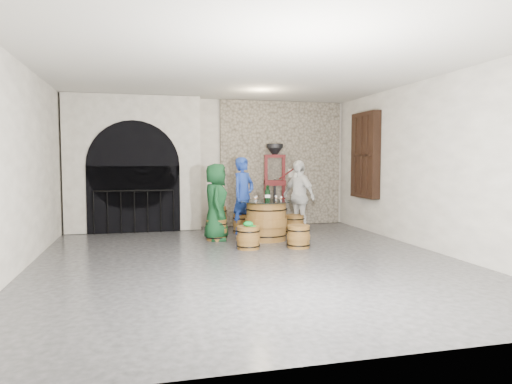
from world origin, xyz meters
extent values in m
plane|color=#2A2B2D|center=(0.00, 0.00, 0.00)|extent=(8.00, 8.00, 0.00)
plane|color=silver|center=(0.00, 4.00, 1.60)|extent=(8.00, 0.00, 8.00)
plane|color=silver|center=(0.00, -4.00, 1.60)|extent=(8.00, 0.00, 8.00)
plane|color=silver|center=(-3.50, 0.00, 1.60)|extent=(0.00, 8.00, 8.00)
plane|color=silver|center=(3.50, 0.00, 1.60)|extent=(0.00, 8.00, 8.00)
plane|color=beige|center=(0.00, 0.00, 3.20)|extent=(8.00, 8.00, 0.00)
cube|color=gray|center=(1.80, 3.94, 1.60)|extent=(3.20, 0.12, 3.18)
cube|color=silver|center=(-1.90, 3.75, 1.60)|extent=(3.10, 0.50, 3.18)
cube|color=black|center=(-1.90, 3.48, 0.78)|extent=(2.10, 0.03, 1.55)
cylinder|color=black|center=(-1.90, 3.48, 1.55)|extent=(2.10, 0.03, 2.10)
cylinder|color=black|center=(-1.90, 3.42, 0.98)|extent=(1.79, 0.04, 0.04)
cylinder|color=black|center=(-2.79, 3.42, 0.49)|extent=(0.02, 0.02, 0.98)
cylinder|color=black|center=(-2.50, 3.42, 0.49)|extent=(0.02, 0.02, 0.98)
cylinder|color=black|center=(-2.20, 3.42, 0.49)|extent=(0.02, 0.02, 0.98)
cylinder|color=black|center=(-1.90, 3.42, 0.49)|extent=(0.02, 0.02, 0.98)
cylinder|color=black|center=(-1.60, 3.42, 0.49)|extent=(0.02, 0.02, 0.98)
cylinder|color=black|center=(-1.31, 3.42, 0.49)|extent=(0.02, 0.02, 0.98)
cylinder|color=black|center=(-1.01, 3.42, 0.49)|extent=(0.02, 0.02, 0.98)
cube|color=black|center=(3.39, 2.40, 1.80)|extent=(0.20, 1.10, 2.00)
cube|color=black|center=(3.34, 2.40, 1.80)|extent=(0.06, 0.88, 1.76)
cube|color=black|center=(3.37, 2.40, 1.80)|extent=(0.22, 0.92, 0.06)
cube|color=black|center=(3.37, 2.11, 1.80)|extent=(0.22, 0.06, 1.80)
cube|color=black|center=(3.37, 2.40, 1.80)|extent=(0.22, 0.06, 1.80)
cube|color=black|center=(3.37, 2.69, 1.80)|extent=(0.22, 0.06, 1.80)
cylinder|color=brown|center=(0.82, 1.80, 0.39)|extent=(0.83, 0.83, 0.79)
cylinder|color=brown|center=(0.82, 1.80, 0.39)|extent=(0.89, 0.89, 0.17)
torus|color=black|center=(0.82, 1.80, 0.13)|extent=(0.89, 0.89, 0.02)
torus|color=black|center=(0.82, 1.80, 0.66)|extent=(0.89, 0.89, 0.02)
cylinder|color=brown|center=(0.82, 1.80, 0.80)|extent=(0.85, 0.85, 0.02)
cylinder|color=black|center=(0.82, 1.80, 0.82)|extent=(1.08, 1.08, 0.01)
cylinder|color=brown|center=(-0.21, 2.03, 0.21)|extent=(0.42, 0.42, 0.42)
cylinder|color=brown|center=(-0.21, 2.03, 0.21)|extent=(0.45, 0.45, 0.09)
torus|color=black|center=(-0.21, 2.03, 0.07)|extent=(0.46, 0.46, 0.02)
torus|color=black|center=(-0.21, 2.03, 0.35)|extent=(0.46, 0.46, 0.02)
cylinder|color=brown|center=(-0.21, 2.03, 0.43)|extent=(0.43, 0.43, 0.02)
cylinder|color=brown|center=(0.53, 2.81, 0.21)|extent=(0.42, 0.42, 0.42)
cylinder|color=brown|center=(0.53, 2.81, 0.21)|extent=(0.45, 0.45, 0.09)
torus|color=black|center=(0.53, 2.81, 0.07)|extent=(0.46, 0.46, 0.02)
torus|color=black|center=(0.53, 2.81, 0.35)|extent=(0.46, 0.46, 0.02)
cylinder|color=brown|center=(0.53, 2.81, 0.43)|extent=(0.43, 0.43, 0.02)
cylinder|color=brown|center=(1.66, 2.43, 0.21)|extent=(0.42, 0.42, 0.42)
cylinder|color=brown|center=(1.66, 2.43, 0.21)|extent=(0.45, 0.45, 0.09)
torus|color=black|center=(1.66, 2.43, 0.07)|extent=(0.46, 0.46, 0.02)
torus|color=black|center=(1.66, 2.43, 0.35)|extent=(0.46, 0.46, 0.02)
cylinder|color=brown|center=(1.66, 2.43, 0.43)|extent=(0.43, 0.43, 0.02)
cylinder|color=brown|center=(1.19, 0.82, 0.21)|extent=(0.42, 0.42, 0.42)
cylinder|color=brown|center=(1.19, 0.82, 0.21)|extent=(0.45, 0.45, 0.09)
torus|color=black|center=(1.19, 0.82, 0.07)|extent=(0.46, 0.46, 0.02)
torus|color=black|center=(1.19, 0.82, 0.35)|extent=(0.46, 0.46, 0.02)
cylinder|color=brown|center=(1.19, 0.82, 0.43)|extent=(0.43, 0.43, 0.02)
cylinder|color=brown|center=(0.23, 0.93, 0.21)|extent=(0.42, 0.42, 0.42)
cylinder|color=brown|center=(0.23, 0.93, 0.21)|extent=(0.45, 0.45, 0.09)
torus|color=black|center=(0.23, 0.93, 0.07)|extent=(0.46, 0.46, 0.02)
torus|color=black|center=(0.23, 0.93, 0.35)|extent=(0.46, 0.46, 0.02)
cylinder|color=brown|center=(0.23, 0.93, 0.43)|extent=(0.43, 0.43, 0.02)
ellipsoid|color=#0C8C2C|center=(0.23, 0.93, 0.48)|extent=(0.19, 0.19, 0.10)
cylinder|color=#0C8C2C|center=(0.31, 0.90, 0.44)|extent=(0.12, 0.12, 0.01)
imported|color=#103C1D|center=(-0.21, 2.04, 0.81)|extent=(0.62, 0.86, 1.62)
imported|color=#1B3796|center=(0.54, 2.77, 0.88)|extent=(0.76, 0.72, 1.75)
imported|color=white|center=(1.78, 2.52, 0.84)|extent=(0.77, 1.07, 1.68)
cylinder|color=black|center=(0.82, 1.78, 0.94)|extent=(0.07, 0.07, 0.22)
cylinder|color=white|center=(0.82, 1.78, 0.93)|extent=(0.08, 0.08, 0.06)
cone|color=black|center=(0.82, 1.78, 1.06)|extent=(0.07, 0.07, 0.05)
cylinder|color=black|center=(0.82, 1.78, 1.12)|extent=(0.03, 0.03, 0.07)
cylinder|color=black|center=(0.86, 1.78, 0.94)|extent=(0.07, 0.07, 0.22)
cylinder|color=white|center=(0.86, 1.78, 0.93)|extent=(0.08, 0.08, 0.06)
cone|color=black|center=(0.86, 1.78, 1.06)|extent=(0.07, 0.07, 0.05)
cylinder|color=black|center=(0.86, 1.78, 1.12)|extent=(0.03, 0.03, 0.07)
cylinder|color=black|center=(0.90, 1.97, 0.94)|extent=(0.07, 0.07, 0.22)
cylinder|color=white|center=(0.90, 1.97, 0.93)|extent=(0.08, 0.08, 0.06)
cone|color=black|center=(0.90, 1.97, 1.06)|extent=(0.07, 0.07, 0.05)
cylinder|color=black|center=(0.90, 1.97, 1.12)|extent=(0.03, 0.03, 0.07)
cylinder|color=brown|center=(0.05, 3.40, 0.28)|extent=(0.39, 0.39, 0.56)
cylinder|color=brown|center=(0.05, 3.40, 0.28)|extent=(0.42, 0.42, 0.12)
torus|color=black|center=(0.05, 3.40, 0.09)|extent=(0.43, 0.43, 0.02)
torus|color=black|center=(0.05, 3.40, 0.47)|extent=(0.43, 0.43, 0.02)
cylinder|color=brown|center=(0.05, 3.40, 0.57)|extent=(0.40, 0.40, 0.02)
cube|color=#510E0D|center=(1.48, 3.46, 0.05)|extent=(0.64, 0.54, 0.11)
cube|color=#510E0D|center=(1.48, 3.46, 1.12)|extent=(0.56, 0.40, 0.13)
cube|color=#510E0D|center=(1.48, 3.46, 1.78)|extent=(0.53, 0.21, 0.08)
cylinder|color=black|center=(1.48, 3.46, 0.66)|extent=(0.06, 0.06, 1.10)
cylinder|color=black|center=(1.48, 3.46, 2.03)|extent=(0.42, 0.42, 0.10)
cone|color=black|center=(1.48, 3.46, 1.90)|extent=(0.42, 0.42, 0.22)
cube|color=#510E0D|center=(1.27, 3.49, 0.93)|extent=(0.09, 0.09, 1.76)
cube|color=#510E0D|center=(1.70, 3.42, 0.93)|extent=(0.09, 0.09, 1.76)
cylinder|color=#510E0D|center=(1.80, 3.36, 1.37)|extent=(0.47, 0.11, 0.34)
cube|color=silver|center=(2.05, 3.86, 1.35)|extent=(0.18, 0.10, 0.22)
camera|label=1|loc=(-1.69, -7.41, 1.68)|focal=32.00mm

